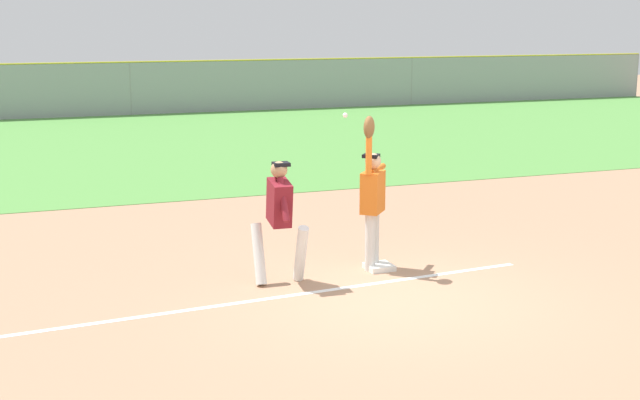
% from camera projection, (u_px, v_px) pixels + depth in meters
% --- Properties ---
extents(ground_plane, '(74.57, 74.57, 0.00)m').
position_uv_depth(ground_plane, '(392.00, 298.00, 11.35)').
color(ground_plane, tan).
extents(outfield_grass, '(47.85, 16.70, 0.01)m').
position_uv_depth(outfield_grass, '(172.00, 143.00, 25.51)').
color(outfield_grass, '#549342').
rests_on(outfield_grass, ground_plane).
extents(chalk_foul_line, '(11.97, 1.03, 0.01)m').
position_uv_depth(chalk_foul_line, '(109.00, 321.00, 10.44)').
color(chalk_foul_line, white).
rests_on(chalk_foul_line, ground_plane).
extents(first_base, '(0.39, 0.39, 0.08)m').
position_uv_depth(first_base, '(379.00, 267.00, 12.62)').
color(first_base, white).
rests_on(first_base, ground_plane).
extents(fielder, '(0.66, 0.75, 2.28)m').
position_uv_depth(fielder, '(372.00, 194.00, 12.43)').
color(fielder, silver).
rests_on(fielder, ground_plane).
extents(runner, '(0.72, 0.84, 1.72)m').
position_uv_depth(runner, '(279.00, 213.00, 11.77)').
color(runner, white).
rests_on(runner, ground_plane).
extents(baseball, '(0.07, 0.07, 0.07)m').
position_uv_depth(baseball, '(345.00, 115.00, 12.28)').
color(baseball, white).
extents(outfield_fence, '(47.93, 0.08, 2.05)m').
position_uv_depth(outfield_fence, '(130.00, 88.00, 32.96)').
color(outfield_fence, '#93999E').
rests_on(outfield_fence, ground_plane).
extents(parked_car_black, '(4.56, 2.43, 1.25)m').
position_uv_depth(parked_car_black, '(27.00, 92.00, 35.32)').
color(parked_car_black, black).
rests_on(parked_car_black, ground_plane).
extents(parked_car_silver, '(4.46, 2.23, 1.25)m').
position_uv_depth(parked_car_silver, '(178.00, 90.00, 36.64)').
color(parked_car_silver, '#B7B7BC').
rests_on(parked_car_silver, ground_plane).
extents(parked_car_red, '(4.59, 2.52, 1.25)m').
position_uv_depth(parked_car_red, '(293.00, 85.00, 39.12)').
color(parked_car_red, '#B21E1E').
rests_on(parked_car_red, ground_plane).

